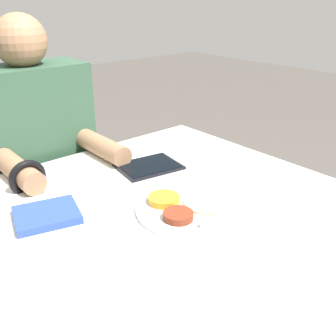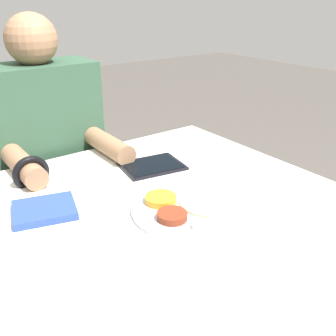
{
  "view_description": "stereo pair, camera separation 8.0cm",
  "coord_description": "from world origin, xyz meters",
  "px_view_note": "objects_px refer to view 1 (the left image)",
  "views": [
    {
      "loc": [
        -0.56,
        -0.75,
        1.27
      ],
      "look_at": [
        0.12,
        0.03,
        0.81
      ],
      "focal_mm": 42.0,
      "sensor_mm": 36.0,
      "label": 1
    },
    {
      "loc": [
        -0.49,
        -0.8,
        1.27
      ],
      "look_at": [
        0.12,
        0.03,
        0.81
      ],
      "focal_mm": 42.0,
      "sensor_mm": 36.0,
      "label": 2
    }
  ],
  "objects_px": {
    "tablet_device": "(149,166)",
    "person_diner": "(43,193)",
    "thali_tray": "(190,207)",
    "red_notebook": "(47,215)"
  },
  "relations": [
    {
      "from": "tablet_device",
      "to": "person_diner",
      "type": "bearing_deg",
      "value": 118.07
    },
    {
      "from": "thali_tray",
      "to": "tablet_device",
      "type": "height_order",
      "value": "thali_tray"
    },
    {
      "from": "thali_tray",
      "to": "red_notebook",
      "type": "height_order",
      "value": "thali_tray"
    },
    {
      "from": "tablet_device",
      "to": "person_diner",
      "type": "xyz_separation_m",
      "value": [
        -0.21,
        0.39,
        -0.18
      ]
    },
    {
      "from": "red_notebook",
      "to": "tablet_device",
      "type": "relative_size",
      "value": 0.86
    },
    {
      "from": "tablet_device",
      "to": "person_diner",
      "type": "relative_size",
      "value": 0.18
    },
    {
      "from": "thali_tray",
      "to": "red_notebook",
      "type": "xyz_separation_m",
      "value": [
        -0.3,
        0.21,
        -0.0
      ]
    },
    {
      "from": "thali_tray",
      "to": "tablet_device",
      "type": "xyz_separation_m",
      "value": [
        0.09,
        0.29,
        -0.0
      ]
    },
    {
      "from": "red_notebook",
      "to": "person_diner",
      "type": "bearing_deg",
      "value": 69.16
    },
    {
      "from": "tablet_device",
      "to": "person_diner",
      "type": "height_order",
      "value": "person_diner"
    }
  ]
}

